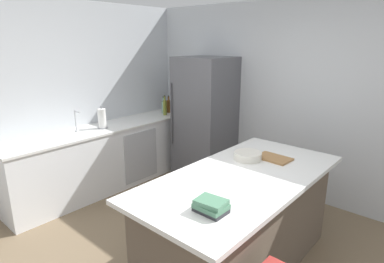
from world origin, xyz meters
TOP-DOWN VIEW (x-y plane):
  - wall_rear at (0.00, 2.25)m, footprint 6.00×0.10m
  - wall_left at (-2.45, 0.00)m, footprint 0.10×6.00m
  - counter_run_left at (-2.10, 0.66)m, footprint 0.64×2.92m
  - kitchen_island at (0.31, 0.45)m, footprint 1.03×2.13m
  - refrigerator at (-1.26, 1.85)m, footprint 0.77×0.74m
  - sink_faucet at (-2.14, 0.25)m, footprint 0.15×0.05m
  - paper_towel_roll at (-2.06, 0.58)m, footprint 0.14×0.14m
  - hot_sauce_bottle at (-2.05, 2.00)m, footprint 0.05×0.05m
  - whiskey_bottle at (-2.09, 1.90)m, footprint 0.07×0.07m
  - gin_bottle at (-2.11, 1.80)m, footprint 0.07×0.07m
  - olive_oil_bottle at (-2.00, 1.72)m, footprint 0.06×0.06m
  - cookbook_stack at (0.50, -0.23)m, footprint 0.22×0.18m
  - mixing_bowl at (0.14, 0.81)m, footprint 0.27×0.27m
  - cutting_board at (0.33, 1.00)m, footprint 0.34×0.24m

SIDE VIEW (x-z plane):
  - counter_run_left at x=-2.10m, z-range 0.00..0.91m
  - kitchen_island at x=0.31m, z-range 0.01..0.94m
  - refrigerator at x=-1.26m, z-range 0.00..1.85m
  - cutting_board at x=0.33m, z-range 0.93..0.95m
  - mixing_bowl at x=0.14m, z-range 0.93..1.01m
  - cookbook_stack at x=0.50m, z-range 0.93..1.02m
  - hot_sauce_bottle at x=-2.05m, z-range 0.88..1.09m
  - whiskey_bottle at x=-2.09m, z-range 0.87..1.16m
  - gin_bottle at x=-2.11m, z-range 0.88..1.16m
  - olive_oil_bottle at x=-2.00m, z-range 0.87..1.19m
  - paper_towel_roll at x=-2.06m, z-range 0.88..1.19m
  - sink_faucet at x=-2.14m, z-range 0.91..1.21m
  - wall_rear at x=0.00m, z-range 0.00..2.60m
  - wall_left at x=-2.45m, z-range 0.00..2.60m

